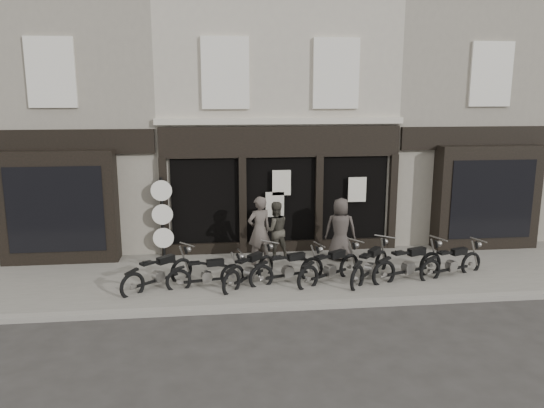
{
  "coord_description": "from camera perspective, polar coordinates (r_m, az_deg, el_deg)",
  "views": [
    {
      "loc": [
        -2.03,
        -12.51,
        4.85
      ],
      "look_at": [
        -0.42,
        1.6,
        1.87
      ],
      "focal_mm": 35.0,
      "sensor_mm": 36.0,
      "label": 1
    }
  ],
  "objects": [
    {
      "name": "pavement",
      "position": [
        14.39,
        2.0,
        -7.6
      ],
      "size": [
        30.0,
        4.2,
        0.12
      ],
      "primitive_type": "cube",
      "color": "slate",
      "rests_on": "ground_plane"
    },
    {
      "name": "ground_plane",
      "position": [
        13.57,
        2.56,
        -9.09
      ],
      "size": [
        90.0,
        90.0,
        0.0
      ],
      "primitive_type": "plane",
      "color": "#2D2B28",
      "rests_on": "ground"
    },
    {
      "name": "man_centre",
      "position": [
        15.33,
        0.33,
        -2.83
      ],
      "size": [
        0.94,
        0.8,
        1.69
      ],
      "primitive_type": "imported",
      "rotation": [
        0.0,
        0.0,
        3.36
      ],
      "color": "#3D3A31",
      "rests_on": "pavement"
    },
    {
      "name": "man_left",
      "position": [
        14.8,
        -1.38,
        -2.87
      ],
      "size": [
        0.83,
        0.71,
        1.94
      ],
      "primitive_type": "imported",
      "rotation": [
        0.0,
        0.0,
        3.55
      ],
      "color": "#4F4741",
      "rests_on": "pavement"
    },
    {
      "name": "motorcycle_5",
      "position": [
        14.04,
        10.5,
        -6.74
      ],
      "size": [
        1.63,
        1.84,
        1.06
      ],
      "rotation": [
        0.0,
        0.0,
        0.87
      ],
      "color": "black",
      "rests_on": "ground"
    },
    {
      "name": "kerb",
      "position": [
        12.41,
        3.49,
        -10.86
      ],
      "size": [
        30.0,
        0.25,
        0.13
      ],
      "primitive_type": "cube",
      "color": "gray",
      "rests_on": "ground_plane"
    },
    {
      "name": "motorcycle_0",
      "position": [
        13.58,
        -12.09,
        -7.51
      ],
      "size": [
        1.77,
        1.61,
        1.03
      ],
      "rotation": [
        0.0,
        0.0,
        0.72
      ],
      "color": "black",
      "rests_on": "ground"
    },
    {
      "name": "motorcycle_6",
      "position": [
        14.28,
        14.48,
        -6.54
      ],
      "size": [
        2.18,
        1.12,
        1.1
      ],
      "rotation": [
        0.0,
        0.0,
        0.37
      ],
      "color": "black",
      "rests_on": "ground"
    },
    {
      "name": "motorcycle_3",
      "position": [
        13.64,
        1.73,
        -7.19
      ],
      "size": [
        2.04,
        0.95,
        1.01
      ],
      "rotation": [
        0.0,
        0.0,
        0.32
      ],
      "color": "black",
      "rests_on": "ground"
    },
    {
      "name": "motorcycle_2",
      "position": [
        13.54,
        -2.42,
        -7.34
      ],
      "size": [
        1.56,
        1.74,
        1.01
      ],
      "rotation": [
        0.0,
        0.0,
        0.86
      ],
      "color": "black",
      "rests_on": "ground"
    },
    {
      "name": "motorcycle_4",
      "position": [
        13.75,
        6.26,
        -7.02
      ],
      "size": [
        1.94,
        1.43,
        1.05
      ],
      "rotation": [
        0.0,
        0.0,
        0.57
      ],
      "color": "black",
      "rests_on": "ground"
    },
    {
      "name": "neighbour_left",
      "position": [
        18.93,
        -19.93,
        8.71
      ],
      "size": [
        5.6,
        6.73,
        8.34
      ],
      "color": "gray",
      "rests_on": "ground"
    },
    {
      "name": "motorcycle_7",
      "position": [
        14.85,
        18.77,
        -6.24
      ],
      "size": [
        2.01,
        0.98,
        1.0
      ],
      "rotation": [
        0.0,
        0.0,
        0.34
      ],
      "color": "black",
      "rests_on": "ground"
    },
    {
      "name": "advert_sign_post",
      "position": [
        15.72,
        -11.67,
        -1.78
      ],
      "size": [
        0.61,
        0.39,
        2.49
      ],
      "rotation": [
        0.0,
        0.0,
        0.06
      ],
      "color": "black",
      "rests_on": "ground"
    },
    {
      "name": "man_right",
      "position": [
        15.32,
        7.38,
        -2.7
      ],
      "size": [
        0.99,
        0.76,
        1.81
      ],
      "primitive_type": "imported",
      "rotation": [
        0.0,
        0.0,
        2.91
      ],
      "color": "#3D3733",
      "rests_on": "pavement"
    },
    {
      "name": "central_building",
      "position": [
        18.59,
        -0.23,
        9.49
      ],
      "size": [
        7.3,
        6.22,
        8.34
      ],
      "color": "#B7AF9C",
      "rests_on": "ground"
    },
    {
      "name": "motorcycle_1",
      "position": [
        13.42,
        -7.01,
        -7.69
      ],
      "size": [
        1.98,
        0.65,
        0.96
      ],
      "rotation": [
        0.0,
        0.0,
        0.18
      ],
      "color": "black",
      "rests_on": "ground"
    },
    {
      "name": "neighbour_right",
      "position": [
        20.24,
        18.19,
        8.98
      ],
      "size": [
        5.6,
        6.73,
        8.34
      ],
      "color": "gray",
      "rests_on": "ground"
    }
  ]
}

